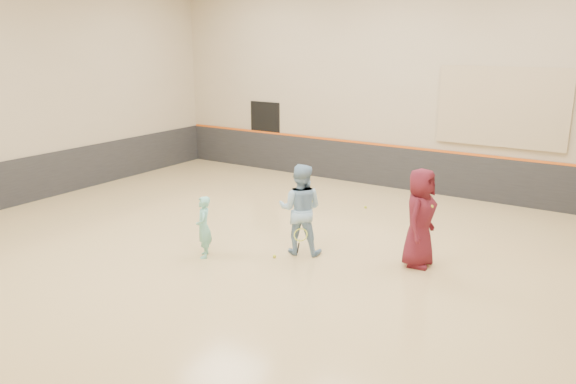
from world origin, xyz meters
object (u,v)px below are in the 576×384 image
Objects in this scene: young_man at (420,218)px; instructor at (300,209)px; spare_racket at (308,200)px; girl at (204,227)px.

instructor is at bearing 105.20° from young_man.
spare_racket is at bearing 55.71° from young_man.
instructor is at bearing -61.61° from spare_racket.
young_man is 4.75m from spare_racket.
instructor is 3.72m from spare_racket.
girl is 1.93m from instructor.
instructor is 0.97× the size of young_man.
instructor is 2.31m from young_man.
spare_racket is (-3.93, 2.51, -0.89)m from young_man.
young_man is 2.87× the size of spare_racket.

